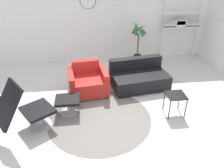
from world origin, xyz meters
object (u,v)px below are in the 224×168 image
object	(u,v)px
potted_plant	(138,44)
side_table	(176,97)
armchair_red	(88,82)
couch_low	(139,77)
lounge_chair	(14,104)
ottoman	(68,102)
shelf_unit	(181,22)

from	to	relation	value
potted_plant	side_table	bearing A→B (deg)	-84.81
armchair_red	couch_low	world-z (taller)	armchair_red
lounge_chair	armchair_red	bearing A→B (deg)	102.57
couch_low	potted_plant	distance (m)	1.37
lounge_chair	potted_plant	size ratio (longest dim) A/B	0.84
side_table	potted_plant	distance (m)	2.50
lounge_chair	side_table	distance (m)	3.00
couch_low	potted_plant	xyz separation A→B (m)	(0.25, 1.28, 0.40)
ottoman	potted_plant	bearing A→B (deg)	48.49
armchair_red	couch_low	size ratio (longest dim) A/B	0.67
armchair_red	potted_plant	distance (m)	2.10
lounge_chair	couch_low	world-z (taller)	lounge_chair
lounge_chair	shelf_unit	bearing A→B (deg)	92.12
armchair_red	potted_plant	xyz separation A→B (m)	(1.51, 1.41, 0.37)
lounge_chair	ottoman	bearing A→B (deg)	90.00
ottoman	shelf_unit	bearing A→B (deg)	37.05
couch_low	potted_plant	bearing A→B (deg)	-109.30
ottoman	shelf_unit	distance (m)	4.17
lounge_chair	potted_plant	xyz separation A→B (m)	(2.75, 2.74, -0.02)
ottoman	armchair_red	bearing A→B (deg)	61.16
shelf_unit	armchair_red	bearing A→B (deg)	-149.25
couch_low	lounge_chair	bearing A→B (deg)	21.96
side_table	shelf_unit	size ratio (longest dim) A/B	0.25
side_table	armchair_red	bearing A→B (deg)	148.46
armchair_red	shelf_unit	bearing A→B (deg)	-156.22
potted_plant	shelf_unit	size ratio (longest dim) A/B	0.73
armchair_red	couch_low	xyz separation A→B (m)	(1.26, 0.13, -0.03)
armchair_red	side_table	xyz separation A→B (m)	(1.73, -1.06, 0.12)
couch_low	ottoman	bearing A→B (deg)	19.82
lounge_chair	couch_low	bearing A→B (deg)	85.88
side_table	shelf_unit	xyz separation A→B (m)	(1.09, 2.74, 0.77)
potted_plant	lounge_chair	bearing A→B (deg)	-135.07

